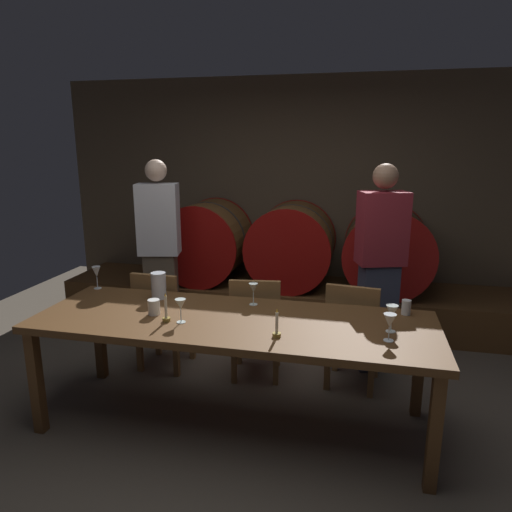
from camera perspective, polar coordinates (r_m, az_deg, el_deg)
ground_plane at (r=3.40m, az=-1.31°, el=-20.61°), size 7.29×7.29×0.00m
back_wall at (r=5.47m, az=5.53°, el=7.38°), size 5.61×0.24×2.64m
barrel_shelf at (r=5.18m, az=4.45°, el=-5.65°), size 5.05×0.90×0.40m
wine_barrel_left at (r=5.23m, az=-6.03°, el=1.80°), size 0.89×0.80×0.89m
wine_barrel_center at (r=5.01m, az=4.42°, el=1.30°), size 0.89×0.80×0.89m
wine_barrel_right at (r=4.97m, az=15.81°, el=0.71°), size 0.89×0.80×0.89m
dining_table at (r=3.15m, az=-2.86°, el=-8.81°), size 2.67×0.90×0.78m
chair_left at (r=4.06m, az=-11.55°, el=-7.17°), size 0.42×0.42×0.88m
chair_center at (r=3.82m, az=-0.01°, el=-8.22°), size 0.45×0.45×0.88m
chair_right at (r=3.76m, az=11.79°, el=-8.93°), size 0.45×0.45×0.88m
guest_left at (r=4.56m, az=-11.71°, el=0.68°), size 0.42×0.32×1.77m
guest_right at (r=4.00m, az=14.93°, el=-1.38°), size 0.44×0.35×1.76m
candle_left at (r=3.11m, az=-10.97°, el=-6.95°), size 0.05×0.05×0.20m
candle_right at (r=2.83m, az=2.56°, el=-8.99°), size 0.05×0.05×0.18m
pitcher at (r=3.56m, az=-11.85°, el=-3.57°), size 0.11×0.11×0.20m
wine_glass_far_left at (r=3.92m, az=-18.99°, el=-1.93°), size 0.07×0.07×0.18m
wine_glass_left at (r=3.05m, az=-9.25°, el=-5.97°), size 0.07×0.07×0.16m
wine_glass_center at (r=3.34m, az=-0.32°, el=-4.04°), size 0.07×0.07×0.16m
wine_glass_right at (r=2.85m, az=16.09°, el=-7.72°), size 0.08×0.08×0.17m
wine_glass_far_right at (r=2.99m, az=16.34°, el=-6.70°), size 0.07×0.07×0.17m
cup_left at (r=3.25m, az=-12.42°, el=-6.13°), size 0.08×0.08×0.10m
cup_right at (r=3.34m, az=17.95°, el=-6.00°), size 0.06×0.06×0.10m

